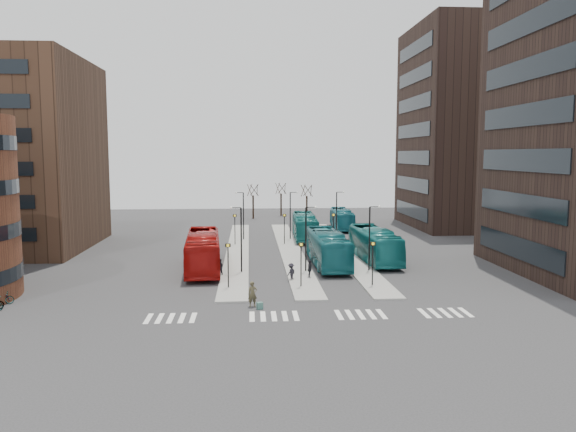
{
  "coord_description": "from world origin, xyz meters",
  "views": [
    {
      "loc": [
        -2.61,
        -33.43,
        11.11
      ],
      "look_at": [
        1.15,
        21.1,
        5.0
      ],
      "focal_mm": 35.0,
      "sensor_mm": 36.0,
      "label": 1
    }
  ],
  "objects": [
    {
      "name": "teal_bus_b",
      "position": [
        4.56,
        38.55,
        1.65
      ],
      "size": [
        3.19,
        11.91,
        3.29
      ],
      "primitive_type": "imported",
      "rotation": [
        0.0,
        0.0,
        -0.04
      ],
      "color": "#146766",
      "rests_on": "ground"
    },
    {
      "name": "commuter_b",
      "position": [
        2.7,
        15.41,
        0.85
      ],
      "size": [
        0.43,
        1.0,
        1.69
      ],
      "primitive_type": "imported",
      "rotation": [
        0.0,
        0.0,
        1.56
      ],
      "color": "black",
      "rests_on": "ground"
    },
    {
      "name": "ground",
      "position": [
        0.0,
        0.0,
        0.0
      ],
      "size": [
        160.0,
        160.0,
        0.0
      ],
      "primitive_type": "plane",
      "color": "#29292B",
      "rests_on": "ground"
    },
    {
      "name": "suitcase",
      "position": [
        -1.94,
        5.82,
        0.25
      ],
      "size": [
        0.5,
        0.45,
        0.5
      ],
      "primitive_type": "cube",
      "rotation": [
        0.0,
        0.0,
        0.41
      ],
      "color": "navy",
      "rests_on": "ground"
    },
    {
      "name": "commuter_c",
      "position": [
        0.98,
        14.67,
        0.78
      ],
      "size": [
        1.08,
        1.15,
        1.56
      ],
      "primitive_type": "imported",
      "rotation": [
        0.0,
        0.0,
        4.04
      ],
      "color": "black",
      "rests_on": "ground"
    },
    {
      "name": "teal_bus_d",
      "position": [
        10.98,
        48.0,
        1.48
      ],
      "size": [
        2.9,
        10.73,
        2.97
      ],
      "primitive_type": "imported",
      "rotation": [
        0.0,
        0.0,
        -0.04
      ],
      "color": "#166372",
      "rests_on": "ground"
    },
    {
      "name": "teal_bus_a",
      "position": [
        5.08,
        21.21,
        1.73
      ],
      "size": [
        3.13,
        12.47,
        3.46
      ],
      "primitive_type": "imported",
      "rotation": [
        0.0,
        0.0,
        0.02
      ],
      "color": "#135960",
      "rests_on": "ground"
    },
    {
      "name": "crosswalk_stripes",
      "position": [
        1.75,
        4.0,
        0.01
      ],
      "size": [
        22.35,
        2.4,
        0.01
      ],
      "color": "silver",
      "rests_on": "ground"
    },
    {
      "name": "sign_poles",
      "position": [
        1.6,
        23.0,
        2.41
      ],
      "size": [
        12.45,
        22.12,
        3.65
      ],
      "color": "black",
      "rests_on": "ground"
    },
    {
      "name": "lamp_posts",
      "position": [
        2.64,
        28.0,
        3.58
      ],
      "size": [
        14.04,
        20.24,
        6.12
      ],
      "color": "black",
      "rests_on": "ground"
    },
    {
      "name": "bicycle_far",
      "position": [
        -21.0,
        8.32,
        0.47
      ],
      "size": [
        1.9,
        1.21,
        0.94
      ],
      "primitive_type": "imported",
      "rotation": [
        0.0,
        0.0,
        1.92
      ],
      "color": "gray",
      "rests_on": "ground"
    },
    {
      "name": "bare_trees",
      "position": [
        2.67,
        62.67,
        2.72
      ],
      "size": [
        10.97,
        8.14,
        5.9
      ],
      "color": "black",
      "rests_on": "ground"
    },
    {
      "name": "traveller",
      "position": [
        -2.44,
        6.53,
        0.93
      ],
      "size": [
        0.75,
        0.57,
        1.86
      ],
      "primitive_type": "imported",
      "rotation": [
        0.0,
        0.0,
        0.2
      ],
      "color": "#453F29",
      "rests_on": "ground"
    },
    {
      "name": "island_mid",
      "position": [
        2.0,
        30.0,
        0.07
      ],
      "size": [
        2.5,
        45.0,
        0.15
      ],
      "primitive_type": "cube",
      "color": "gray",
      "rests_on": "ground"
    },
    {
      "name": "island_right",
      "position": [
        8.0,
        30.0,
        0.07
      ],
      "size": [
        2.5,
        45.0,
        0.15
      ],
      "primitive_type": "cube",
      "color": "gray",
      "rests_on": "ground"
    },
    {
      "name": "island_left",
      "position": [
        -4.0,
        30.0,
        0.07
      ],
      "size": [
        2.5,
        45.0,
        0.15
      ],
      "primitive_type": "cube",
      "color": "gray",
      "rests_on": "ground"
    },
    {
      "name": "tower_far",
      "position": [
        31.98,
        50.0,
        15.0
      ],
      "size": [
        20.12,
        20.0,
        30.0
      ],
      "color": "black",
      "rests_on": "ground"
    },
    {
      "name": "red_bus",
      "position": [
        -7.09,
        19.85,
        1.82
      ],
      "size": [
        3.92,
        13.22,
        3.63
      ],
      "primitive_type": "imported",
      "rotation": [
        0.0,
        0.0,
        0.07
      ],
      "color": "#990E0B",
      "rests_on": "ground"
    },
    {
      "name": "teal_bus_c",
      "position": [
        10.29,
        23.26,
        1.7
      ],
      "size": [
        3.32,
        12.34,
        3.41
      ],
      "primitive_type": "imported",
      "rotation": [
        0.0,
        0.0,
        0.04
      ],
      "color": "#156A6B",
      "rests_on": "ground"
    },
    {
      "name": "commuter_a",
      "position": [
        -5.37,
        16.96,
        0.8
      ],
      "size": [
        0.82,
        0.67,
        1.6
      ],
      "primitive_type": "imported",
      "rotation": [
        0.0,
        0.0,
        3.22
      ],
      "color": "black",
      "rests_on": "ground"
    }
  ]
}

